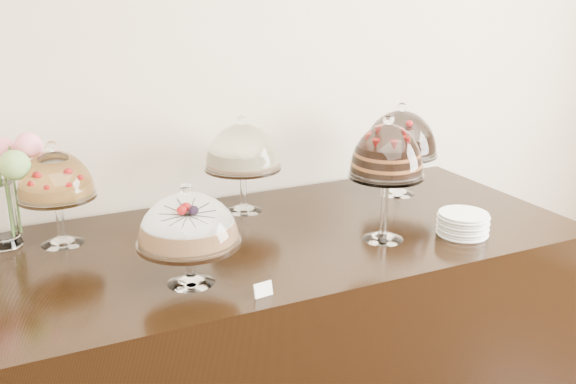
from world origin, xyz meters
name	(u,v)px	position (x,y,z in m)	size (l,w,h in m)	color
wall_back	(216,56)	(0.00, 3.00, 1.50)	(5.00, 0.04, 3.00)	beige
display_counter	(283,340)	(0.05, 2.45, 0.45)	(2.20, 1.00, 0.90)	black
cake_stand_sugar_sponge	(188,224)	(-0.38, 2.21, 1.10)	(0.32, 0.32, 0.33)	white
cake_stand_choco_layer	(387,156)	(0.36, 2.25, 1.21)	(0.27, 0.27, 0.46)	white
cake_stand_cheesecake	(242,151)	(0.01, 2.75, 1.15)	(0.31, 0.31, 0.40)	white
cake_stand_dark_choco	(400,137)	(0.71, 2.67, 1.16)	(0.32, 0.32, 0.41)	white
cake_stand_fruit_tart	(55,180)	(-0.70, 2.71, 1.14)	(0.27, 0.27, 0.38)	white
plate_stack	(463,224)	(0.65, 2.16, 0.94)	(0.19, 0.19, 0.08)	white
price_card_left	(263,290)	(-0.21, 2.03, 0.92)	(0.06, 0.01, 0.04)	white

